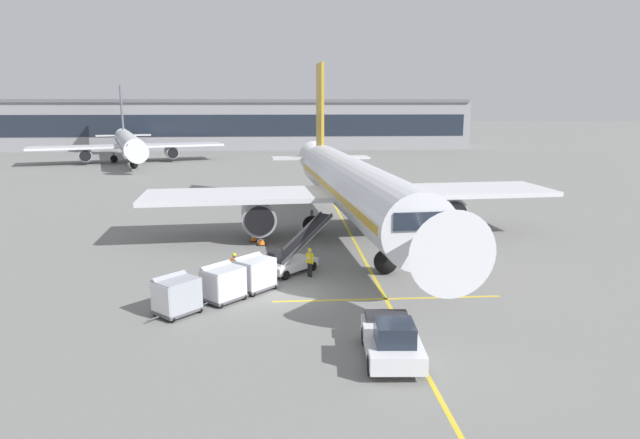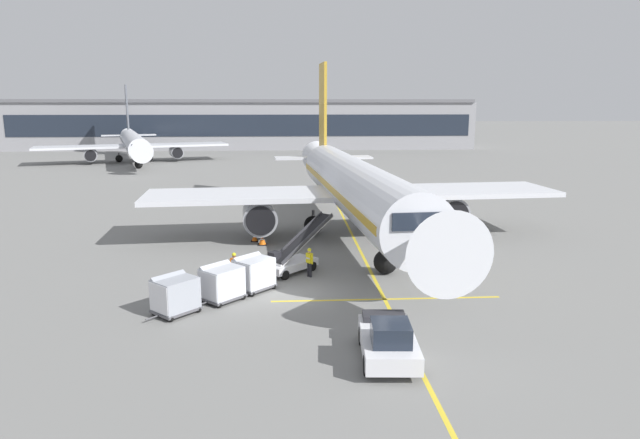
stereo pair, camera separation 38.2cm
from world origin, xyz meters
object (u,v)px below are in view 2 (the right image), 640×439
Objects in this scene: ground_crew_by_loader at (234,265)px; belt_loader at (293,257)px; ground_crew_marshaller at (257,270)px; distant_airplane at (134,143)px; safety_cone_wingtip at (262,240)px; baggage_cart_second at (221,282)px; ground_crew_by_carts at (309,260)px; parked_airplane at (353,187)px; baggage_cart_lead at (253,272)px; baggage_cart_third at (175,294)px; pushback_tug at (388,340)px; safety_cone_engine_keepout at (255,237)px.

belt_loader is at bearing 28.98° from ground_crew_by_loader.
distant_airplane is at bearing 109.65° from ground_crew_marshaller.
ground_crew_marshaller is 2.35× the size of safety_cone_wingtip.
baggage_cart_second is 6.03m from ground_crew_by_carts.
parked_airplane is at bearing -61.21° from distant_airplane.
baggage_cart_lead and baggage_cart_third have the same top height.
belt_loader reaches higher than ground_crew_marshaller.
baggage_cart_second reaches higher than safety_cone_wingtip.
ground_crew_marshaller is at bearing 45.19° from baggage_cart_third.
ground_crew_by_carts is at bearing 35.03° from baggage_cart_lead.
baggage_cart_lead is 0.56× the size of pushback_tug.
safety_cone_engine_keepout is at bearing -67.77° from distant_airplane.
pushback_tug is (3.65, -12.14, -0.07)m from belt_loader.
pushback_tug reaches higher than ground_crew_by_carts.
belt_loader is 0.11× the size of distant_airplane.
pushback_tug is at bearing -92.98° from parked_airplane.
baggage_cart_lead is 10.60m from pushback_tug.
baggage_cart_third is 1.46× the size of ground_crew_marshaller.
parked_airplane reaches higher than ground_crew_marshaller.
parked_airplane is at bearing 87.02° from pushback_tug.
safety_cone_engine_keepout is at bearing -168.85° from parked_airplane.
ground_crew_marshaller is at bearing -119.14° from parked_airplane.
ground_crew_by_loader is at bearing -93.56° from safety_cone_engine_keepout.
ground_crew_by_loader is at bearing -151.02° from belt_loader.
baggage_cart_second is 4.07× the size of safety_cone_engine_keepout.
safety_cone_wingtip is at bearing 74.73° from baggage_cart_third.
baggage_cart_third is 14.74m from safety_cone_engine_keepout.
parked_airplane reaches higher than ground_crew_by_carts.
parked_airplane reaches higher than safety_cone_engine_keepout.
parked_airplane is 9.08× the size of belt_loader.
belt_loader reaches higher than ground_crew_by_carts.
safety_cone_engine_keepout is (-0.75, 10.61, -0.69)m from ground_crew_marshaller.
baggage_cart_third is 1.46× the size of ground_crew_by_carts.
ground_crew_by_carts is at bearing 29.95° from ground_crew_marshaller.
parked_airplane is 16.31× the size of baggage_cart_third.
pushback_tug is at bearing -44.67° from baggage_cart_second.
pushback_tug is 7.21× the size of safety_cone_engine_keepout.
belt_loader is 8.32m from safety_cone_engine_keepout.
ground_crew_by_loader is 4.37m from ground_crew_by_carts.
parked_airplane reaches higher than safety_cone_wingtip.
belt_loader is 2.63× the size of ground_crew_by_loader.
belt_loader is at bearing -68.12° from distant_airplane.
pushback_tug is 20.97m from safety_cone_engine_keepout.
distant_airplane is (-24.65, 70.07, 2.27)m from baggage_cart_lead.
safety_cone_wingtip is 0.02× the size of distant_airplane.
baggage_cart_second reaches higher than ground_crew_by_loader.
belt_loader is 1.46m from ground_crew_by_carts.
ground_crew_by_carts is at bearing -68.43° from safety_cone_wingtip.
parked_airplane is 14.12m from ground_crew_marshaller.
baggage_cart_second is at bearing -97.83° from safety_cone_wingtip.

